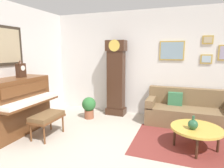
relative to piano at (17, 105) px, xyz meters
name	(u,v)px	position (x,y,z in m)	size (l,w,h in m)	color
ground_plane	(112,159)	(2.23, -0.21, -0.65)	(6.40, 6.00, 0.10)	#B2A899
wall_back	(143,64)	(2.25, 2.19, 0.81)	(5.30, 0.13, 2.80)	silver
area_rug	(190,145)	(3.47, 0.65, -0.59)	(2.10, 1.50, 0.01)	maroon
piano	(17,105)	(0.00, 0.00, 0.00)	(0.87, 1.44, 1.18)	brown
piano_bench	(47,117)	(0.74, 0.05, -0.19)	(0.42, 0.70, 0.48)	brown
grandfather_clock	(116,80)	(1.58, 1.89, 0.37)	(0.52, 0.34, 2.03)	#3D2316
couch	(187,111)	(3.43, 1.77, -0.28)	(1.90, 0.80, 0.84)	brown
coffee_table	(196,129)	(3.55, 0.54, -0.22)	(0.88, 0.88, 0.40)	gold
mantel_clock	(21,69)	(0.00, 0.19, 0.75)	(0.13, 0.18, 0.38)	#3D2316
green_jug	(193,124)	(3.49, 0.44, -0.11)	(0.17, 0.17, 0.24)	#234C33
potted_plant	(89,106)	(1.03, 1.32, -0.27)	(0.36, 0.36, 0.56)	#935138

